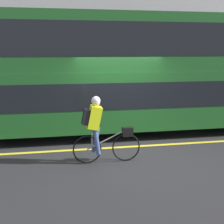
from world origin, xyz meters
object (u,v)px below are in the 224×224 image
(trash_bin, at_px, (168,97))
(street_sign_post, at_px, (144,81))
(bus, at_px, (124,69))
(cyclist_on_bike, at_px, (100,127))

(trash_bin, height_order, street_sign_post, street_sign_post)
(trash_bin, distance_m, street_sign_post, 1.35)
(bus, relative_size, trash_bin, 10.51)
(cyclist_on_bike, xyz_separation_m, trash_bin, (3.88, 5.64, -0.21))
(trash_bin, bearing_deg, cyclist_on_bike, -124.50)
(bus, distance_m, cyclist_on_bike, 3.16)
(street_sign_post, bearing_deg, cyclist_on_bike, -116.02)
(cyclist_on_bike, height_order, trash_bin, cyclist_on_bike)
(cyclist_on_bike, bearing_deg, trash_bin, 55.50)
(bus, relative_size, street_sign_post, 4.83)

